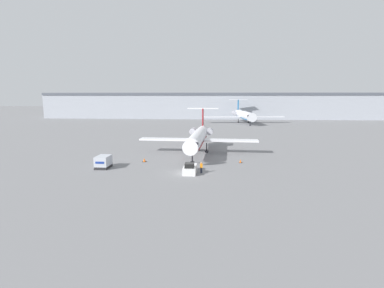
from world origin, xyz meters
TOP-DOWN VIEW (x-y plane):
  - ground_plane at (0.00, 0.00)m, footprint 600.00×600.00m
  - terminal_building at (0.00, 120.00)m, footprint 180.00×16.80m
  - airplane_main at (0.61, 17.75)m, footprint 25.73×26.71m
  - pushback_tug at (0.27, 0.55)m, footprint 2.04×4.59m
  - luggage_cart at (-14.89, 2.71)m, footprint 2.15×3.22m
  - worker_near_tug at (2.10, 0.52)m, footprint 0.40×0.26m
  - traffic_cone_left at (-9.01, 8.09)m, footprint 0.69×0.69m
  - traffic_cone_right at (9.01, 8.59)m, footprint 0.55×0.55m
  - airplane_parked_far_left at (17.36, 92.34)m, footprint 37.05×32.63m

SIDE VIEW (x-z plane):
  - ground_plane at x=0.00m, z-range 0.00..0.00m
  - traffic_cone_right at x=9.01m, z-range -0.02..0.64m
  - traffic_cone_left at x=-9.01m, z-range -0.02..0.68m
  - pushback_tug at x=0.27m, z-range -0.23..1.58m
  - worker_near_tug at x=2.10m, z-range 0.05..1.88m
  - luggage_cart at x=-14.89m, z-range 0.00..2.12m
  - airplane_main at x=0.61m, z-range -1.14..8.13m
  - airplane_parked_far_left at x=17.36m, z-range -1.66..8.86m
  - terminal_building at x=0.00m, z-range 0.03..13.93m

